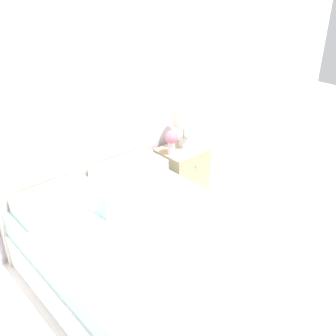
{
  "coord_description": "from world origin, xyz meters",
  "views": [
    {
      "loc": [
        -1.39,
        -2.71,
        2.25
      ],
      "look_at": [
        0.52,
        -0.57,
        0.68
      ],
      "focal_mm": 42.0,
      "sensor_mm": 36.0,
      "label": 1
    }
  ],
  "objects": [
    {
      "name": "wall_back",
      "position": [
        0.0,
        0.07,
        1.3
      ],
      "size": [
        8.0,
        0.06,
        2.6
      ],
      "color": "white",
      "rests_on": "ground_plane"
    },
    {
      "name": "table_lamp",
      "position": [
        1.09,
        -0.16,
        0.85
      ],
      "size": [
        0.23,
        0.23,
        0.4
      ],
      "color": "white",
      "rests_on": "nightstand"
    },
    {
      "name": "ground_plane",
      "position": [
        0.0,
        0.0,
        0.0
      ],
      "size": [
        12.0,
        12.0,
        0.0
      ],
      "primitive_type": "plane",
      "color": "silver"
    },
    {
      "name": "flower_vase",
      "position": [
        0.89,
        -0.21,
        0.7
      ],
      "size": [
        0.13,
        0.13,
        0.23
      ],
      "color": "silver",
      "rests_on": "nightstand"
    },
    {
      "name": "nightstand",
      "position": [
        1.03,
        -0.21,
        0.28
      ],
      "size": [
        0.44,
        0.4,
        0.56
      ],
      "color": "tan",
      "rests_on": "ground_plane"
    },
    {
      "name": "bed",
      "position": [
        0.0,
        -0.96,
        0.29
      ],
      "size": [
        1.47,
        2.08,
        1.19
      ],
      "color": "white",
      "rests_on": "ground_plane"
    },
    {
      "name": "teacup",
      "position": [
        1.03,
        -0.26,
        0.58
      ],
      "size": [
        0.1,
        0.1,
        0.06
      ],
      "color": "white",
      "rests_on": "nightstand"
    }
  ]
}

